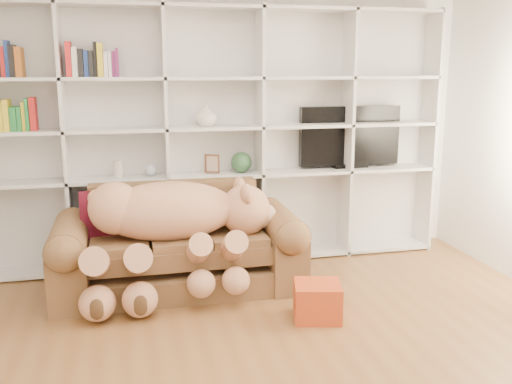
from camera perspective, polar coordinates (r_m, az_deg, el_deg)
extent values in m
cube|color=white|center=(5.52, -4.60, 7.17)|extent=(5.00, 0.02, 2.70)
cube|color=silver|center=(5.50, -4.51, 5.58)|extent=(4.40, 0.03, 2.40)
cube|color=silver|center=(5.30, -18.54, 4.72)|extent=(0.03, 0.35, 2.40)
cube|color=silver|center=(5.29, -8.98, 5.20)|extent=(0.03, 0.35, 2.40)
cube|color=silver|center=(5.42, 0.36, 5.53)|extent=(0.03, 0.35, 2.40)
cube|color=silver|center=(5.69, 9.05, 5.71)|extent=(0.03, 0.35, 2.40)
cube|color=silver|center=(6.08, 16.80, 5.75)|extent=(0.03, 0.35, 2.40)
cube|color=silver|center=(5.61, -4.06, -6.57)|extent=(4.40, 0.35, 0.03)
cube|color=silver|center=(5.39, -4.19, 1.69)|extent=(4.40, 0.35, 0.03)
cube|color=silver|center=(5.33, -4.27, 6.45)|extent=(4.40, 0.35, 0.03)
cube|color=silver|center=(5.30, -4.35, 11.30)|extent=(4.40, 0.35, 0.03)
cube|color=silver|center=(5.32, -4.47, 17.98)|extent=(4.40, 0.35, 0.03)
cube|color=brown|center=(4.94, -7.62, -8.43)|extent=(1.96, 0.79, 0.21)
cube|color=brown|center=(4.82, -7.70, -5.09)|extent=(1.45, 0.65, 0.28)
cube|color=brown|center=(5.12, -8.16, -1.79)|extent=(1.45, 0.19, 0.51)
cube|color=brown|center=(4.89, -18.01, -7.25)|extent=(0.30, 0.89, 0.51)
cube|color=brown|center=(5.04, 2.35, -6.06)|extent=(0.30, 0.89, 0.51)
cylinder|color=brown|center=(4.81, -18.22, -4.37)|extent=(0.30, 0.84, 0.30)
cylinder|color=brown|center=(4.96, 2.38, -3.25)|extent=(0.30, 0.84, 0.30)
ellipsoid|color=tan|center=(4.71, -8.71, -1.89)|extent=(1.12, 0.54, 0.48)
sphere|color=tan|center=(4.69, -13.91, -1.57)|extent=(0.43, 0.43, 0.43)
sphere|color=tan|center=(4.80, -1.09, -1.81)|extent=(0.43, 0.43, 0.43)
sphere|color=tan|center=(4.85, 0.82, -2.37)|extent=(0.21, 0.21, 0.21)
sphere|color=#442C18|center=(4.88, 1.75, -2.42)|extent=(0.07, 0.07, 0.07)
ellipsoid|color=tan|center=(4.62, -0.94, -0.18)|extent=(0.10, 0.17, 0.17)
ellipsoid|color=tan|center=(4.90, -1.68, 0.57)|extent=(0.10, 0.17, 0.17)
sphere|color=tan|center=(4.67, -15.63, -0.62)|extent=(0.14, 0.14, 0.14)
cylinder|color=tan|center=(4.51, -5.83, -5.89)|extent=(0.18, 0.51, 0.38)
cylinder|color=tan|center=(4.55, -2.43, -5.67)|extent=(0.18, 0.51, 0.38)
cylinder|color=tan|center=(4.50, -15.69, -6.87)|extent=(0.21, 0.60, 0.44)
cylinder|color=tan|center=(4.50, -11.73, -6.69)|extent=(0.21, 0.60, 0.44)
sphere|color=tan|center=(4.43, -5.49, -9.16)|extent=(0.22, 0.22, 0.22)
sphere|color=tan|center=(4.47, -2.01, -8.90)|extent=(0.22, 0.22, 0.22)
sphere|color=tan|center=(4.44, -15.58, -10.63)|extent=(0.27, 0.27, 0.27)
sphere|color=tan|center=(4.43, -11.52, -10.45)|extent=(0.27, 0.27, 0.27)
cube|color=#4F0D15|center=(4.94, -14.85, -2.19)|extent=(0.41, 0.24, 0.42)
cube|color=#B83E18|center=(4.37, 6.15, -10.78)|extent=(0.41, 0.39, 0.27)
cube|color=black|center=(5.76, 9.35, 5.56)|extent=(1.03, 0.08, 0.59)
cube|color=black|center=(5.80, 9.25, 2.68)|extent=(0.34, 0.18, 0.04)
cube|color=brown|center=(5.37, -4.43, 2.85)|extent=(0.14, 0.08, 0.17)
sphere|color=#2A522F|center=(5.42, -1.48, 2.99)|extent=(0.20, 0.20, 0.20)
cylinder|color=beige|center=(5.32, -13.67, 2.24)|extent=(0.10, 0.10, 0.16)
cylinder|color=beige|center=(5.32, -13.52, 1.99)|extent=(0.07, 0.07, 0.11)
sphere|color=silver|center=(5.32, -10.44, 2.16)|extent=(0.10, 0.10, 0.10)
imported|color=beige|center=(5.31, -5.01, 7.68)|extent=(0.22, 0.22, 0.20)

